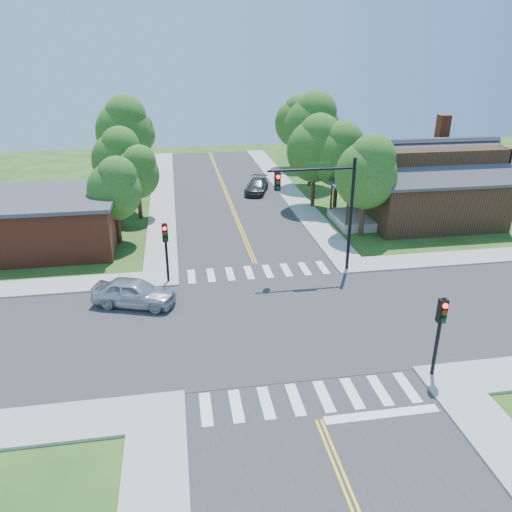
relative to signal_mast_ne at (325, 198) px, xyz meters
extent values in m
plane|color=#244816|center=(-3.91, -5.59, -4.85)|extent=(100.00, 100.00, 0.00)
cube|color=#2D2D30|center=(-3.91, -5.59, -4.83)|extent=(10.00, 90.00, 0.04)
cube|color=#2D2D30|center=(-3.91, -5.59, -4.83)|extent=(90.00, 10.00, 0.04)
cube|color=#2D2D30|center=(-3.91, -5.59, -4.85)|extent=(10.20, 10.20, 0.06)
cube|color=#9E9B93|center=(2.19, 19.41, -4.78)|extent=(2.20, 40.00, 0.14)
cube|color=#9E9B93|center=(-10.01, 19.41, -4.78)|extent=(2.20, 40.00, 0.14)
cube|color=white|center=(-8.11, 0.61, -4.80)|extent=(0.45, 2.00, 0.01)
cube|color=white|center=(-6.91, 0.61, -4.80)|extent=(0.45, 2.00, 0.01)
cube|color=white|center=(-5.71, 0.61, -4.80)|extent=(0.45, 2.00, 0.01)
cube|color=white|center=(-4.51, 0.61, -4.80)|extent=(0.45, 2.00, 0.01)
cube|color=white|center=(-3.31, 0.61, -4.80)|extent=(0.45, 2.00, 0.01)
cube|color=white|center=(-2.11, 0.61, -4.80)|extent=(0.45, 2.00, 0.01)
cube|color=white|center=(-0.91, 0.61, -4.80)|extent=(0.45, 2.00, 0.01)
cube|color=white|center=(0.29, 0.61, -4.80)|extent=(0.45, 2.00, 0.01)
cube|color=white|center=(-8.11, -11.79, -4.80)|extent=(0.45, 2.00, 0.01)
cube|color=white|center=(-6.91, -11.79, -4.80)|extent=(0.45, 2.00, 0.01)
cube|color=white|center=(-5.71, -11.79, -4.80)|extent=(0.45, 2.00, 0.01)
cube|color=white|center=(-4.51, -11.79, -4.80)|extent=(0.45, 2.00, 0.01)
cube|color=white|center=(-3.31, -11.79, -4.80)|extent=(0.45, 2.00, 0.01)
cube|color=white|center=(-2.11, -11.79, -4.80)|extent=(0.45, 2.00, 0.01)
cube|color=white|center=(-0.91, -11.79, -4.80)|extent=(0.45, 2.00, 0.01)
cube|color=white|center=(0.29, -11.79, -4.80)|extent=(0.45, 2.00, 0.01)
cube|color=yellow|center=(-4.01, 20.66, -4.80)|extent=(0.10, 37.50, 0.01)
cube|color=yellow|center=(-3.81, 20.66, -4.80)|extent=(0.10, 37.50, 0.01)
cube|color=white|center=(-1.41, -13.19, -4.85)|extent=(4.60, 0.45, 0.09)
cylinder|color=black|center=(1.69, 0.01, -1.25)|extent=(0.20, 0.20, 7.20)
cylinder|color=black|center=(-0.91, 0.01, 1.75)|extent=(5.20, 0.14, 0.14)
cube|color=#19591E|center=(-0.51, -0.04, 2.00)|extent=(1.40, 0.04, 0.30)
cube|color=black|center=(-2.91, 0.01, 1.12)|extent=(0.34, 0.28, 1.05)
sphere|color=#FF0C0C|center=(-2.91, -0.16, 1.44)|extent=(0.22, 0.22, 0.22)
sphere|color=#3F2605|center=(-2.91, -0.16, 1.12)|extent=(0.22, 0.22, 0.22)
sphere|color=#05330F|center=(-2.91, -0.16, 0.80)|extent=(0.22, 0.22, 0.22)
cylinder|color=black|center=(1.69, -11.19, -2.95)|extent=(0.16, 0.16, 3.80)
cube|color=black|center=(1.69, -11.19, -1.63)|extent=(0.34, 0.28, 1.05)
sphere|color=#FF0C0C|center=(1.69, -11.36, -1.31)|extent=(0.22, 0.22, 0.22)
sphere|color=#3F2605|center=(1.69, -11.36, -1.63)|extent=(0.22, 0.22, 0.22)
sphere|color=#05330F|center=(1.69, -11.36, -1.95)|extent=(0.22, 0.22, 0.22)
cylinder|color=black|center=(-9.51, 0.01, -2.95)|extent=(0.16, 0.16, 3.80)
cube|color=black|center=(-9.51, 0.01, -1.63)|extent=(0.34, 0.28, 1.05)
sphere|color=#FF0C0C|center=(-9.51, -0.16, -1.31)|extent=(0.22, 0.22, 0.22)
sphere|color=#3F2605|center=(-9.51, -0.16, -1.63)|extent=(0.22, 0.22, 0.22)
sphere|color=#05330F|center=(-9.51, -0.16, -1.95)|extent=(0.22, 0.22, 0.22)
cube|color=black|center=(11.29, 8.61, -2.85)|extent=(10.00, 8.00, 4.00)
cube|color=#9E9B93|center=(4.99, 8.61, -4.50)|extent=(2.60, 4.50, 0.70)
cylinder|color=black|center=(3.89, 6.61, -3.25)|extent=(0.18, 0.18, 2.50)
cylinder|color=black|center=(3.89, 10.61, -3.25)|extent=(0.18, 0.18, 2.50)
cube|color=#38383D|center=(4.99, 8.61, -1.90)|extent=(2.80, 4.80, 0.18)
cube|color=brown|center=(13.79, 12.11, -1.30)|extent=(0.90, 0.90, 7.11)
cube|color=brown|center=(-18.11, 7.61, -3.10)|extent=(10.00, 8.00, 3.50)
cube|color=#38383D|center=(-18.11, 7.61, -1.25)|extent=(10.40, 8.40, 0.25)
cylinder|color=#382314|center=(4.81, 5.89, -3.44)|extent=(0.34, 0.34, 2.83)
ellipsoid|color=#234C16|center=(4.81, 5.89, -0.23)|extent=(4.47, 4.25, 4.92)
sphere|color=#234C16|center=(5.11, 5.69, 1.11)|extent=(3.28, 3.28, 3.28)
cylinder|color=#382314|center=(4.81, 12.37, -3.42)|extent=(0.34, 0.34, 2.85)
ellipsoid|color=#234C16|center=(4.81, 12.37, -0.20)|extent=(4.50, 4.28, 4.95)
sphere|color=#234C16|center=(5.11, 12.17, 1.15)|extent=(3.30, 3.30, 3.30)
cylinder|color=#382314|center=(4.80, 20.75, -3.11)|extent=(0.34, 0.34, 3.49)
ellipsoid|color=#234C16|center=(4.80, 20.75, 0.84)|extent=(5.50, 5.23, 6.05)
sphere|color=#234C16|center=(5.10, 20.55, 2.49)|extent=(4.04, 4.04, 4.04)
cylinder|color=#382314|center=(5.31, 29.13, -3.30)|extent=(0.34, 0.34, 3.09)
ellipsoid|color=#234C16|center=(5.31, 29.13, 0.20)|extent=(4.89, 4.64, 5.38)
sphere|color=#234C16|center=(5.61, 28.93, 1.67)|extent=(3.58, 3.58, 3.58)
cylinder|color=#382314|center=(-12.97, 7.33, -3.67)|extent=(0.34, 0.34, 2.37)
ellipsoid|color=#234C16|center=(-12.97, 7.33, -0.99)|extent=(3.74, 3.55, 4.11)
sphere|color=#234C16|center=(-12.67, 7.13, 0.13)|extent=(2.74, 2.74, 2.74)
cylinder|color=#382314|center=(-13.29, 14.77, -3.49)|extent=(0.34, 0.34, 2.72)
ellipsoid|color=#234C16|center=(-13.29, 14.77, -0.42)|extent=(4.29, 4.08, 4.72)
sphere|color=#234C16|center=(-12.99, 14.57, 0.87)|extent=(3.15, 3.15, 3.15)
cylinder|color=#382314|center=(-13.30, 22.52, -3.16)|extent=(0.34, 0.34, 3.38)
ellipsoid|color=#234C16|center=(-13.30, 22.52, 0.66)|extent=(5.33, 5.07, 5.87)
sphere|color=#234C16|center=(-13.00, 22.32, 2.26)|extent=(3.91, 3.91, 3.91)
cylinder|color=#382314|center=(-12.53, 31.47, -3.66)|extent=(0.34, 0.34, 2.37)
ellipsoid|color=#234C16|center=(-12.53, 31.47, -0.98)|extent=(3.75, 3.56, 4.12)
sphere|color=#234C16|center=(-12.23, 31.27, 0.14)|extent=(2.75, 2.75, 2.75)
cylinder|color=#382314|center=(3.13, 13.50, -3.33)|extent=(0.34, 0.34, 3.03)
ellipsoid|color=#234C16|center=(3.13, 13.50, 0.10)|extent=(4.79, 4.55, 5.27)
sphere|color=#234C16|center=(3.43, 13.30, 1.54)|extent=(3.51, 3.51, 3.51)
cylinder|color=#382314|center=(-11.74, 12.84, -3.71)|extent=(0.34, 0.34, 2.27)
ellipsoid|color=#234C16|center=(-11.74, 12.84, -1.14)|extent=(3.59, 3.41, 3.95)
sphere|color=#234C16|center=(-11.44, 12.64, -0.07)|extent=(2.63, 2.63, 2.63)
imported|color=silver|center=(-11.34, -2.56, -4.08)|extent=(4.60, 5.65, 1.54)
imported|color=#2F3234|center=(-0.97, 18.86, -4.19)|extent=(4.64, 5.68, 1.32)
camera|label=1|loc=(-8.74, -27.58, 8.33)|focal=35.00mm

